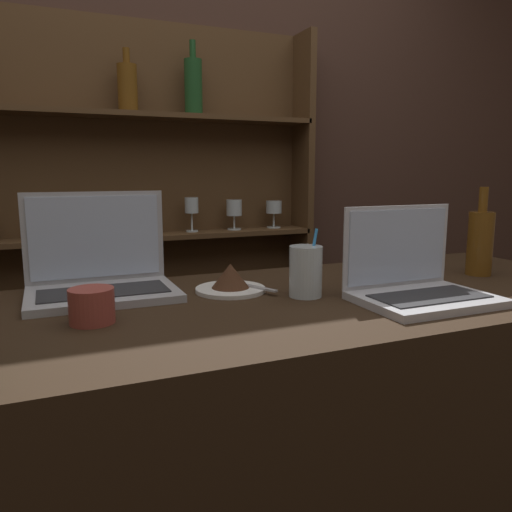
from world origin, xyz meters
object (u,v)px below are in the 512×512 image
Objects in this scene: laptop_near at (100,273)px; coffee_cup at (92,306)px; water_glass at (306,271)px; wine_bottle_amber at (480,242)px; laptop_far at (416,280)px; cake_plate at (231,281)px.

laptop_near is 3.88× the size of coffee_cup.
water_glass is 0.58m from wine_bottle_amber.
coffee_cup is at bearing 171.69° from laptop_far.
wine_bottle_amber is (1.03, -0.18, 0.04)m from laptop_near.
coffee_cup is (-0.71, 0.10, -0.01)m from laptop_far.
cake_plate is 1.10× the size of water_glass.
wine_bottle_amber is 2.87× the size of coffee_cup.
wine_bottle_amber reaches higher than cake_plate.
laptop_far reaches higher than water_glass.
laptop_near is 1.13× the size of laptop_far.
laptop_near is at bearing 161.98° from cake_plate.
laptop_far is at bearing -26.98° from laptop_near.
water_glass is at bearing -25.37° from laptop_near.
laptop_near is 0.24m from coffee_cup.
laptop_near is 2.11× the size of water_glass.
laptop_far is at bearing -156.71° from wine_bottle_amber.
water_glass is (0.45, -0.21, 0.01)m from laptop_near.
laptop_near is at bearing 169.89° from wine_bottle_amber.
cake_plate is (0.30, -0.10, -0.03)m from laptop_near.
laptop_near reaches higher than water_glass.
laptop_near reaches higher than coffee_cup.
coffee_cup is at bearing -157.83° from cake_plate.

